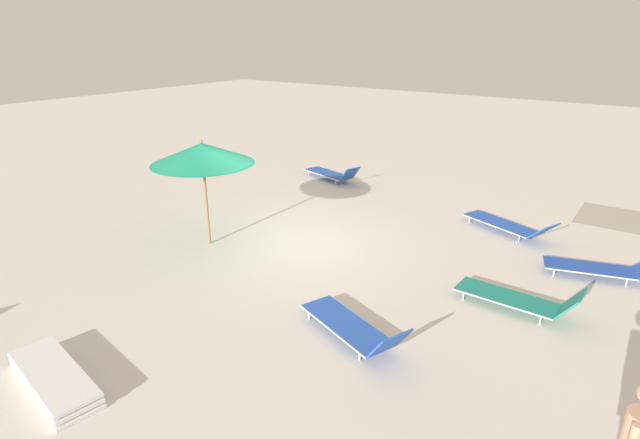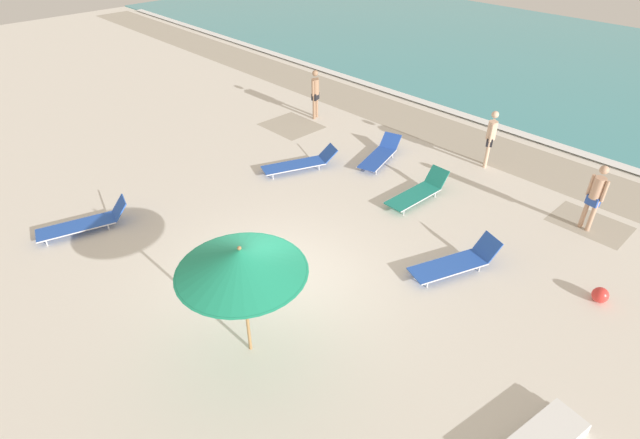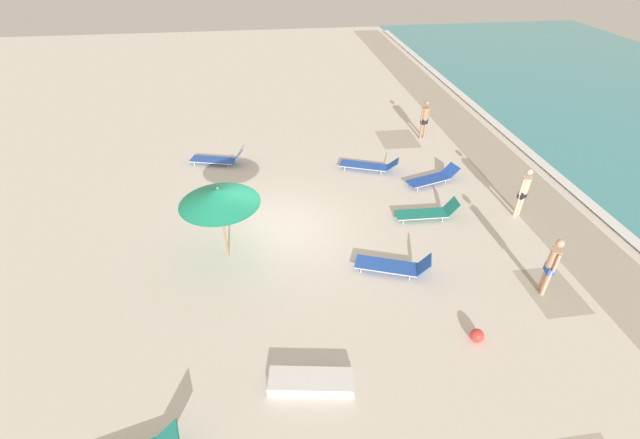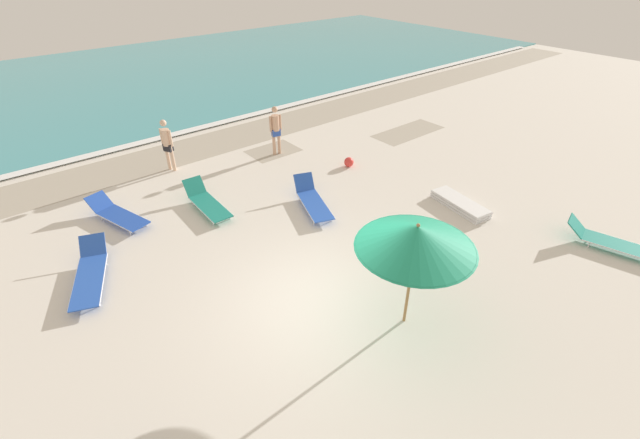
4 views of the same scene
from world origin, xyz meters
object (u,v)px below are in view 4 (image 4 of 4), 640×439
at_px(sun_lounger_beside_umbrella, 90,273).
at_px(beachgoer_wading_adult, 276,128).
at_px(lounger_stack, 460,204).
at_px(beach_umbrella, 416,238).
at_px(sun_lounger_near_water_right, 312,200).
at_px(beach_ball, 349,162).
at_px(beachgoer_shoreline_child, 167,142).
at_px(sun_lounger_near_water_left, 612,242).
at_px(sun_lounger_mid_beach_pair_a, 207,202).
at_px(sun_lounger_under_umbrella, 117,214).

relative_size(sun_lounger_beside_umbrella, beachgoer_wading_adult, 1.33).
xyz_separation_m(lounger_stack, beachgoer_wading_adult, (-1.98, 6.48, 0.88)).
height_order(beach_umbrella, sun_lounger_near_water_right, beach_umbrella).
bearing_deg(lounger_stack, beach_ball, 108.35).
bearing_deg(beachgoer_wading_adult, beach_umbrella, -95.07).
relative_size(lounger_stack, beachgoer_shoreline_child, 1.09).
height_order(beach_umbrella, beachgoer_shoreline_child, beach_umbrella).
distance_m(lounger_stack, sun_lounger_near_water_left, 3.82).
distance_m(sun_lounger_mid_beach_pair_a, beachgoer_wading_adult, 4.27).
distance_m(sun_lounger_beside_umbrella, sun_lounger_mid_beach_pair_a, 3.69).
xyz_separation_m(sun_lounger_beside_umbrella, sun_lounger_near_water_right, (5.93, -0.66, 0.01)).
relative_size(sun_lounger_under_umbrella, sun_lounger_near_water_left, 0.95).
height_order(sun_lounger_under_umbrella, beachgoer_wading_adult, beachgoer_wading_adult).
xyz_separation_m(lounger_stack, beachgoer_shoreline_child, (-5.48, 7.65, 0.88)).
relative_size(sun_lounger_near_water_right, beachgoer_wading_adult, 1.23).
bearing_deg(sun_lounger_beside_umbrella, lounger_stack, 1.04).
distance_m(lounger_stack, sun_lounger_near_water_right, 4.29).
height_order(sun_lounger_under_umbrella, sun_lounger_near_water_right, sun_lounger_near_water_right).
bearing_deg(beach_ball, sun_lounger_near_water_right, -153.74).
distance_m(sun_lounger_near_water_right, beachgoer_wading_adult, 4.03).
bearing_deg(sun_lounger_near_water_right, beachgoer_shoreline_child, 134.47).
bearing_deg(sun_lounger_mid_beach_pair_a, sun_lounger_under_umbrella, 157.57).
bearing_deg(lounger_stack, beachgoer_wading_adult, 116.02).
height_order(sun_lounger_near_water_right, beachgoer_shoreline_child, beachgoer_shoreline_child).
relative_size(sun_lounger_near_water_left, beach_ball, 6.84).
xyz_separation_m(sun_lounger_under_umbrella, beach_ball, (7.26, -1.53, -0.05)).
height_order(beach_umbrella, beachgoer_wading_adult, beach_umbrella).
xyz_separation_m(sun_lounger_near_water_right, beachgoer_wading_adult, (1.31, 3.73, 0.78)).
height_order(beach_umbrella, sun_lounger_under_umbrella, beach_umbrella).
bearing_deg(beachgoer_shoreline_child, sun_lounger_beside_umbrella, 111.77).
relative_size(beach_umbrella, lounger_stack, 1.24).
xyz_separation_m(sun_lounger_mid_beach_pair_a, beachgoer_wading_adult, (3.74, 1.89, 0.78)).
distance_m(lounger_stack, sun_lounger_mid_beach_pair_a, 7.34).
xyz_separation_m(beach_umbrella, sun_lounger_mid_beach_pair_a, (-1.10, 6.54, -1.87)).
height_order(sun_lounger_beside_umbrella, beachgoer_wading_adult, beachgoer_wading_adult).
bearing_deg(beach_ball, beachgoer_wading_adult, 118.43).
distance_m(sun_lounger_near_water_left, sun_lounger_near_water_right, 7.83).
relative_size(sun_lounger_beside_umbrella, sun_lounger_mid_beach_pair_a, 1.14).
height_order(sun_lounger_near_water_right, beach_ball, sun_lounger_near_water_right).
distance_m(beach_umbrella, lounger_stack, 5.39).
distance_m(sun_lounger_near_water_left, beachgoer_wading_adult, 10.63).
height_order(beachgoer_shoreline_child, beach_ball, beachgoer_shoreline_child).
relative_size(sun_lounger_under_umbrella, sun_lounger_mid_beach_pair_a, 1.04).
distance_m(lounger_stack, beach_ball, 4.10).
distance_m(sun_lounger_near_water_left, beachgoer_shoreline_child, 13.15).
distance_m(sun_lounger_under_umbrella, beachgoer_wading_adult, 6.06).
bearing_deg(sun_lounger_mid_beach_pair_a, beach_ball, -4.34).
bearing_deg(beachgoer_wading_adult, sun_lounger_near_water_right, -97.03).
bearing_deg(sun_lounger_near_water_right, sun_lounger_near_water_left, -33.95).
xyz_separation_m(beach_umbrella, beachgoer_wading_adult, (2.65, 8.43, -1.09)).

